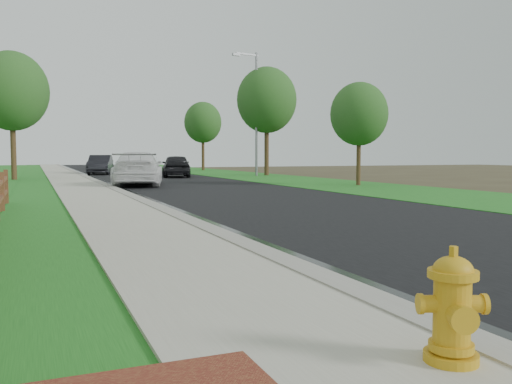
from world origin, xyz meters
name	(u,v)px	position (x,y,z in m)	size (l,w,h in m)	color
ground	(413,349)	(0.00, 0.00, 0.00)	(120.00, 120.00, 0.00)	#38301F
road	(146,176)	(4.60, 35.00, 0.01)	(8.00, 90.00, 0.02)	black
curb	(85,176)	(0.40, 35.00, 0.06)	(0.40, 90.00, 0.12)	gray
wet_gutter	(90,177)	(0.75, 35.00, 0.02)	(0.50, 90.00, 0.00)	black
sidewalk	(64,177)	(-0.90, 35.00, 0.05)	(2.20, 90.00, 0.10)	#9F9C8A
grass_strip	(34,178)	(-2.80, 35.00, 0.03)	(1.60, 90.00, 0.06)	#1A5919
verge_far	(238,175)	(11.50, 35.00, 0.02)	(6.00, 90.00, 0.04)	#1A5919
fire_hydrant	(452,309)	(-0.10, -0.54, 0.48)	(0.54, 0.44, 0.83)	gold
white_suv	(138,169)	(2.00, 23.62, 0.84)	(2.31, 5.68, 1.65)	silver
dark_car_mid	(176,166)	(6.17, 32.68, 0.79)	(1.81, 4.49, 1.53)	black
dark_car_far	(100,165)	(2.00, 40.04, 0.77)	(1.58, 4.53, 1.49)	black
streetlight	(254,106)	(11.84, 32.42, 4.96)	(2.02, 0.50, 8.75)	gray
tree_near_right	(359,114)	(12.12, 19.43, 3.54)	(2.84, 2.84, 5.12)	#392C17
tree_mid_left	(12,91)	(-3.90, 32.34, 5.33)	(4.32, 4.32, 7.72)	#392C17
tree_mid_right	(267,100)	(12.98, 32.88, 5.48)	(4.35, 4.35, 7.89)	#392C17
tree_far_right	(203,123)	(12.36, 46.81, 4.61)	(3.57, 3.57, 6.59)	#392C17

